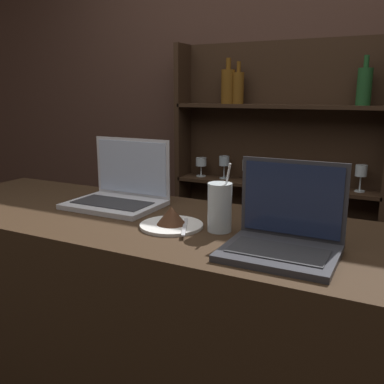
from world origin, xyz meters
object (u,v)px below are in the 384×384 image
(laptop_far, at_px, (284,233))
(water_glass, at_px, (220,207))
(laptop_near, at_px, (121,191))
(cake_plate, at_px, (171,220))

(laptop_far, xyz_separation_m, water_glass, (-0.22, 0.09, 0.02))
(laptop_near, distance_m, laptop_far, 0.71)
(water_glass, bearing_deg, laptop_far, -21.18)
(laptop_far, height_order, water_glass, laptop_far)
(laptop_far, height_order, cake_plate, laptop_far)
(laptop_near, xyz_separation_m, cake_plate, (0.31, -0.16, -0.03))
(laptop_near, relative_size, water_glass, 1.58)
(laptop_near, bearing_deg, water_glass, -14.85)
(laptop_near, distance_m, water_glass, 0.48)
(laptop_near, height_order, cake_plate, laptop_near)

